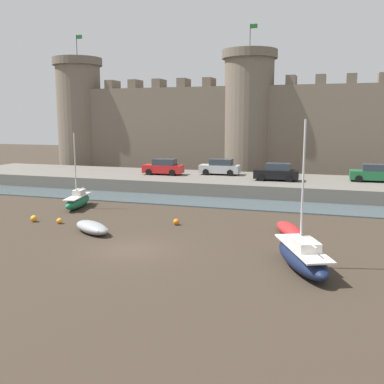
% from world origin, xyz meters
% --- Properties ---
extents(ground_plane, '(160.00, 160.00, 0.00)m').
position_xyz_m(ground_plane, '(0.00, 0.00, 0.00)').
color(ground_plane, '#382D23').
extents(water_channel, '(80.00, 4.50, 0.10)m').
position_xyz_m(water_channel, '(0.00, 14.40, 0.05)').
color(water_channel, '#47565B').
rests_on(water_channel, ground).
extents(quay_road, '(58.74, 10.00, 1.26)m').
position_xyz_m(quay_road, '(0.00, 21.65, 0.63)').
color(quay_road, '#666059').
rests_on(quay_road, ground).
extents(castle, '(53.33, 6.59, 17.97)m').
position_xyz_m(castle, '(-0.00, 33.13, 6.61)').
color(castle, '#706354').
rests_on(castle, ground).
extents(rowboat_foreground_right, '(3.47, 2.84, 0.72)m').
position_xyz_m(rowboat_foreground_right, '(-3.88, 2.44, 0.38)').
color(rowboat_foreground_right, gray).
rests_on(rowboat_foreground_right, ground).
extents(sailboat_near_channel_right, '(3.56, 5.63, 7.02)m').
position_xyz_m(sailboat_near_channel_right, '(9.04, -0.50, 0.64)').
color(sailboat_near_channel_right, '#141E3D').
rests_on(sailboat_near_channel_right, ground).
extents(rowboat_near_channel_left, '(2.48, 3.78, 0.70)m').
position_xyz_m(rowboat_near_channel_left, '(7.83, 5.66, 0.37)').
color(rowboat_near_channel_left, red).
rests_on(rowboat_near_channel_left, ground).
extents(sailboat_midflat_centre, '(1.96, 4.58, 5.94)m').
position_xyz_m(sailboat_midflat_centre, '(-9.04, 9.15, 0.59)').
color(sailboat_midflat_centre, '#1E6B47').
rests_on(sailboat_midflat_centre, ground).
extents(mooring_buoy_off_centre, '(0.42, 0.42, 0.42)m').
position_xyz_m(mooring_buoy_off_centre, '(0.39, 6.06, 0.21)').
color(mooring_buoy_off_centre, orange).
rests_on(mooring_buoy_off_centre, ground).
extents(mooring_buoy_mid_mud, '(0.38, 0.38, 0.38)m').
position_xyz_m(mooring_buoy_mid_mud, '(-7.28, 4.01, 0.19)').
color(mooring_buoy_mid_mud, orange).
rests_on(mooring_buoy_mid_mud, ground).
extents(mooring_buoy_near_channel, '(0.45, 0.45, 0.45)m').
position_xyz_m(mooring_buoy_near_channel, '(-9.26, 3.93, 0.23)').
color(mooring_buoy_near_channel, orange).
rests_on(mooring_buoy_near_channel, ground).
extents(car_quay_centre_west, '(4.14, 1.97, 1.62)m').
position_xyz_m(car_quay_centre_west, '(-1.00, 23.34, 2.04)').
color(car_quay_centre_west, '#B2B5B7').
rests_on(car_quay_centre_west, quay_road).
extents(car_quay_west, '(4.14, 1.97, 1.62)m').
position_xyz_m(car_quay_west, '(5.13, 20.70, 2.04)').
color(car_quay_west, black).
rests_on(car_quay_west, quay_road).
extents(car_quay_centre_east, '(4.14, 1.97, 1.62)m').
position_xyz_m(car_quay_centre_east, '(13.72, 22.66, 2.04)').
color(car_quay_centre_east, '#1E6638').
rests_on(car_quay_centre_east, quay_road).
extents(car_quay_east, '(4.14, 1.97, 1.62)m').
position_xyz_m(car_quay_east, '(-6.60, 21.63, 2.04)').
color(car_quay_east, red).
rests_on(car_quay_east, quay_road).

